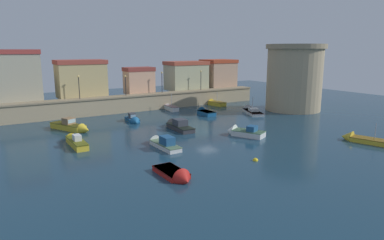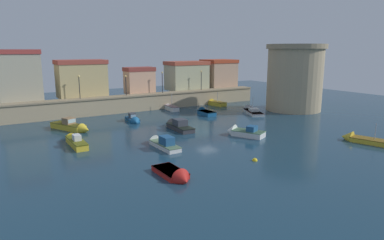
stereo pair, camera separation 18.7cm
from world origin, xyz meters
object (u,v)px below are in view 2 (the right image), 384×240
fortress_tower (295,77)px  moored_boat_10 (161,143)px  moored_boat_6 (251,111)px  moored_boat_8 (176,176)px  moored_boat_7 (72,126)px  quay_lamp_2 (162,79)px  moored_boat_1 (243,132)px  moored_boat_2 (204,112)px  mooring_buoy_0 (255,161)px  quay_lamp_1 (126,82)px  moored_boat_3 (215,103)px  moored_boat_11 (362,139)px  moored_boat_0 (133,120)px  quay_lamp_0 (79,83)px  quay_lamp_3 (201,77)px  moored_boat_5 (177,125)px  moored_boat_4 (75,141)px  moored_boat_9 (170,107)px

fortress_tower → moored_boat_10: fortress_tower is taller
moored_boat_6 → fortress_tower: bearing=-80.7°
fortress_tower → moored_boat_6: fortress_tower is taller
moored_boat_8 → moored_boat_7: bearing=-172.1°
quay_lamp_2 → moored_boat_7: 21.00m
moored_boat_1 → moored_boat_2: bearing=-40.0°
fortress_tower → mooring_buoy_0: 31.19m
moored_boat_6 → moored_boat_7: size_ratio=1.02×
fortress_tower → quay_lamp_1: size_ratio=3.33×
fortress_tower → quay_lamp_2: size_ratio=3.00×
moored_boat_1 → moored_boat_6: 16.37m
moored_boat_2 → moored_boat_3: size_ratio=0.92×
moored_boat_3 → moored_boat_11: size_ratio=0.77×
moored_boat_0 → moored_boat_3: (19.32, 6.46, 0.06)m
moored_boat_2 → moored_boat_11: (6.19, -23.81, -0.05)m
moored_boat_3 → moored_boat_8: moored_boat_3 is taller
moored_boat_3 → moored_boat_11: bearing=170.1°
moored_boat_0 → moored_boat_10: size_ratio=0.74×
quay_lamp_0 → quay_lamp_3: size_ratio=0.99×
quay_lamp_3 → moored_boat_2: quay_lamp_3 is taller
fortress_tower → quay_lamp_3: bearing=127.3°
moored_boat_5 → moored_boat_10: (-5.71, -6.82, -0.03)m
quay_lamp_1 → mooring_buoy_0: quay_lamp_1 is taller
moored_boat_1 → moored_boat_4: 19.98m
fortress_tower → moored_boat_11: fortress_tower is taller
moored_boat_9 → moored_boat_4: bearing=128.9°
quay_lamp_2 → moored_boat_10: bearing=-116.9°
quay_lamp_2 → moored_boat_4: quay_lamp_2 is taller
moored_boat_1 → mooring_buoy_0: 9.81m
quay_lamp_2 → moored_boat_2: bearing=-71.7°
moored_boat_1 → moored_boat_9: (0.96, 21.04, -0.02)m
moored_boat_0 → moored_boat_2: bearing=95.1°
quay_lamp_1 → moored_boat_9: bearing=-18.7°
moored_boat_6 → moored_boat_8: moored_boat_6 is taller
moored_boat_4 → moored_boat_11: size_ratio=1.11×
moored_boat_5 → moored_boat_8: bearing=153.2°
moored_boat_3 → moored_boat_10: 29.67m
moored_boat_10 → fortress_tower: bearing=-75.5°
moored_boat_7 → moored_boat_11: moored_boat_11 is taller
moored_boat_0 → moored_boat_8: moored_boat_0 is taller
quay_lamp_2 → moored_boat_3: 11.47m
quay_lamp_3 → moored_boat_10: (-19.87, -22.59, -4.87)m
moored_boat_10 → mooring_buoy_0: (5.52, -9.13, -0.43)m
moored_boat_0 → moored_boat_11: 30.52m
fortress_tower → quay_lamp_0: (-33.57, 13.80, -0.51)m
quay_lamp_1 → moored_boat_1: quay_lamp_1 is taller
moored_boat_10 → mooring_buoy_0: 10.68m
quay_lamp_0 → moored_boat_5: 18.75m
moored_boat_3 → moored_boat_4: moored_boat_3 is taller
quay_lamp_3 → moored_boat_6: quay_lamp_3 is taller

